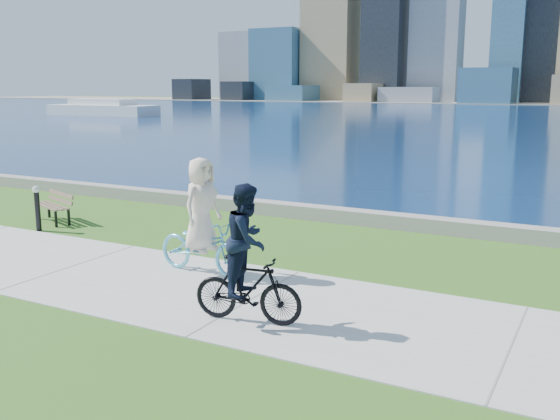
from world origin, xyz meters
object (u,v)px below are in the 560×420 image
at_px(park_bench, 55,204).
at_px(bollard_lamp, 37,205).
at_px(cyclist_man, 247,265).
at_px(cyclist_woman, 202,231).

relative_size(park_bench, bollard_lamp, 1.40).
bearing_deg(cyclist_man, park_bench, 55.73).
bearing_deg(cyclist_man, bollard_lamp, 60.43).
distance_m(park_bench, cyclist_man, 8.75).
bearing_deg(park_bench, cyclist_man, -4.33).
distance_m(bollard_lamp, cyclist_woman, 5.61).
relative_size(bollard_lamp, cyclist_woman, 0.51).
distance_m(park_bench, cyclist_woman, 6.29).
height_order(bollard_lamp, cyclist_woman, cyclist_woman).
relative_size(cyclist_woman, cyclist_man, 1.05).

